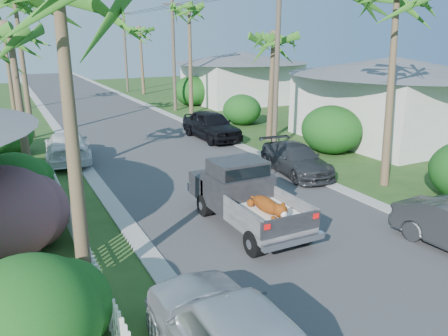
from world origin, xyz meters
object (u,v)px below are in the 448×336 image
utility_pole_d (125,50)px  parked_car_rf (211,125)px  palm_l_b (9,29)px  palm_l_d (3,30)px  palm_r_c (189,7)px  parked_car_rm (296,160)px  utility_pole_c (174,54)px  pickup_truck (242,193)px  palm_r_d (140,29)px  palm_r_b (273,36)px  parked_car_lf (67,147)px  house_right_near (390,102)px  utility_pole_b (277,63)px  house_right_far (241,79)px

utility_pole_d → parked_car_rf: bearing=-94.4°
palm_l_b → palm_l_d: (0.30, 22.00, 0.29)m
palm_l_b → palm_r_c: size_ratio=0.79×
parked_car_rm → palm_l_d: size_ratio=0.58×
palm_l_b → palm_l_d: 22.00m
utility_pole_c → pickup_truck: bearing=-105.8°
pickup_truck → palm_l_d: 29.86m
palm_r_d → palm_l_b: bearing=-115.4°
palm_r_b → pickup_truck: bearing=-127.2°
parked_car_lf → palm_r_c: size_ratio=0.53×
palm_l_d → pickup_truck: bearing=-78.9°
utility_pole_c → house_right_near: bearing=-65.2°
palm_l_d → house_right_near: bearing=-48.4°
palm_r_b → utility_pole_b: bearing=-116.6°
pickup_truck → utility_pole_b: utility_pole_b is taller
palm_l_b → pickup_truck: bearing=-48.8°
palm_r_c → house_right_far: palm_r_c is taller
palm_l_d → palm_r_d: (13.00, 6.00, 0.29)m
house_right_near → utility_pole_d: (-7.40, 31.00, 2.38)m
parked_car_rm → parked_car_lf: 11.08m
parked_car_lf → house_right_near: (17.80, -3.58, 1.49)m
palm_l_b → palm_r_c: 19.21m
pickup_truck → palm_r_b: 13.26m
parked_car_rm → utility_pole_c: utility_pole_c is taller
parked_car_lf → utility_pole_b: bearing=171.7°
parked_car_rm → house_right_near: bearing=25.7°
palm_r_c → palm_r_d: 14.07m
palm_l_d → parked_car_rm: bearing=-67.5°
parked_car_rm → palm_r_c: (2.24, 17.20, 7.46)m
palm_l_d → utility_pole_d: utility_pole_d is taller
utility_pole_d → house_right_near: bearing=-76.6°
palm_r_d → pickup_truck: bearing=-101.9°
palm_r_c → house_right_far: 9.90m
house_right_far → parked_car_rf: bearing=-125.5°
palm_l_b → palm_r_b: size_ratio=1.03×
parked_car_rf → utility_pole_b: (2.00, -3.80, 3.76)m
parked_car_rf → parked_car_lf: 8.49m
house_right_near → house_right_far: house_right_near is taller
palm_l_b → parked_car_rm: bearing=-16.6°
palm_l_d → palm_l_b: bearing=-90.8°
pickup_truck → palm_r_d: bearing=78.1°
palm_l_d → house_right_far: (19.50, -4.00, -4.32)m
palm_l_d → parked_car_rf: bearing=-59.6°
house_right_near → pickup_truck: bearing=-153.8°
parked_car_rf → parked_car_lf: size_ratio=0.99×
pickup_truck → utility_pole_c: size_ratio=0.57×
palm_l_d → house_right_near: 29.70m
palm_l_b → palm_r_d: 31.00m
palm_r_c → pickup_truck: bearing=-108.7°
pickup_truck → palm_r_d: size_ratio=0.64×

